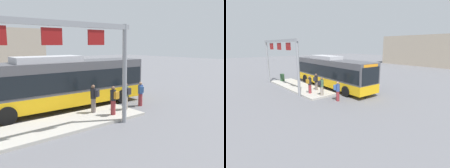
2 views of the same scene
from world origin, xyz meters
TOP-DOWN VIEW (x-y plane):
  - ground_plane at (0.00, 0.00)m, footprint 120.00×120.00m
  - platform_curb at (-1.87, -3.01)m, footprint 10.00×2.80m
  - bus_main at (-0.01, 0.00)m, footprint 11.93×3.01m
  - person_boarding at (4.50, -2.73)m, footprint 0.54×0.61m
  - person_waiting_near at (1.40, -3.56)m, footprint 0.39×0.56m
  - person_waiting_mid at (2.77, -3.14)m, footprint 0.34×0.52m
  - person_waiting_far at (0.81, -2.45)m, footprint 0.52×0.60m
  - platform_sign_gantry at (-2.73, -4.59)m, footprint 8.46×0.24m

SIDE VIEW (x-z plane):
  - ground_plane at x=0.00m, z-range 0.00..0.00m
  - platform_curb at x=-1.87m, z-range 0.00..0.16m
  - person_boarding at x=4.50m, z-range 0.06..1.73m
  - person_waiting_near at x=1.40m, z-range 0.22..1.89m
  - person_waiting_mid at x=2.77m, z-range 0.22..1.89m
  - person_waiting_far at x=0.81m, z-range 0.22..1.89m
  - bus_main at x=-0.01m, z-range 0.08..3.54m
  - platform_sign_gantry at x=-2.73m, z-range 1.11..6.31m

